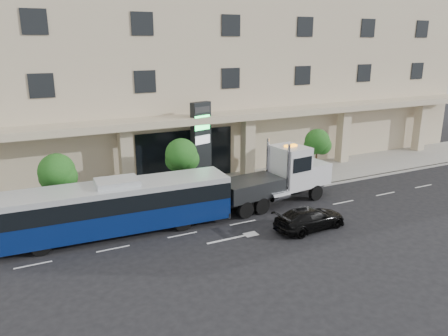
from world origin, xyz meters
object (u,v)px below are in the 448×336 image
at_px(city_bus, 119,206).
at_px(tow_truck, 280,177).
at_px(signage_pylon, 201,144).
at_px(black_sedan, 310,218).

relative_size(city_bus, tow_truck, 1.35).
height_order(city_bus, signage_pylon, signage_pylon).
xyz_separation_m(city_bus, black_sedan, (10.28, -4.45, -1.00)).
bearing_deg(black_sedan, signage_pylon, 9.95).
height_order(city_bus, tow_truck, tow_truck).
relative_size(black_sedan, signage_pylon, 0.72).
bearing_deg(signage_pylon, black_sedan, -92.34).
xyz_separation_m(city_bus, tow_truck, (11.16, 0.17, 0.13)).
distance_m(tow_truck, black_sedan, 4.83).
distance_m(city_bus, signage_pylon, 9.72).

